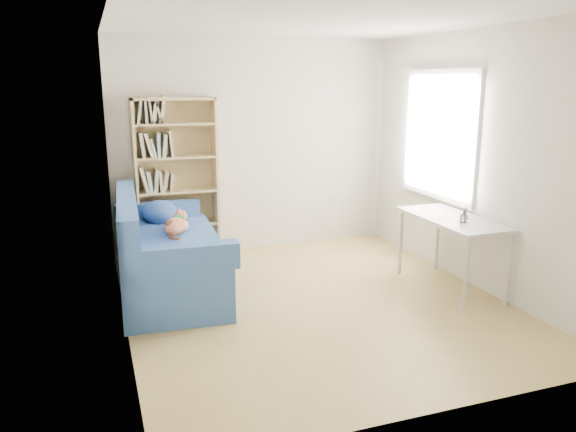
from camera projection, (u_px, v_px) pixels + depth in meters
The scene contains 6 objects.
ground at pixel (314, 302), 5.43m from camera, with size 4.00×4.00×0.00m, color #A5894A.
room_shell at pixel (324, 131), 5.11m from camera, with size 3.54×4.04×2.62m.
sofa at pixel (165, 254), 5.68m from camera, with size 1.06×2.07×1.00m.
bookshelf at pixel (177, 186), 6.59m from camera, with size 0.95×0.30×1.90m.
desk at pixel (452, 224), 5.63m from camera, with size 0.57×1.25×0.75m.
pen_cup at pixel (464, 217), 5.41m from camera, with size 0.08×0.08×0.15m.
Camera 1 is at (-1.93, -4.71, 2.08)m, focal length 35.00 mm.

